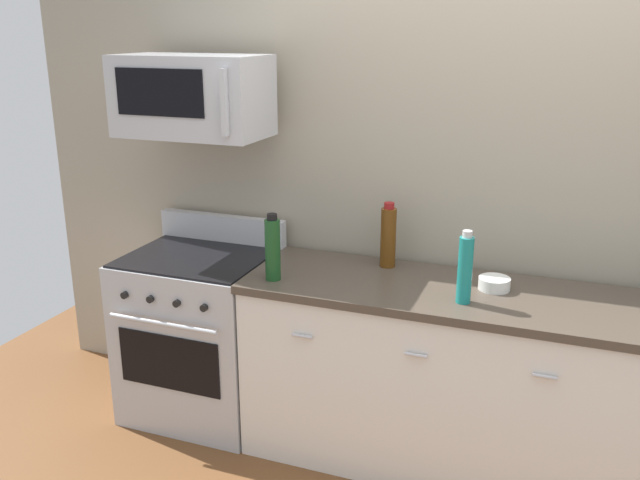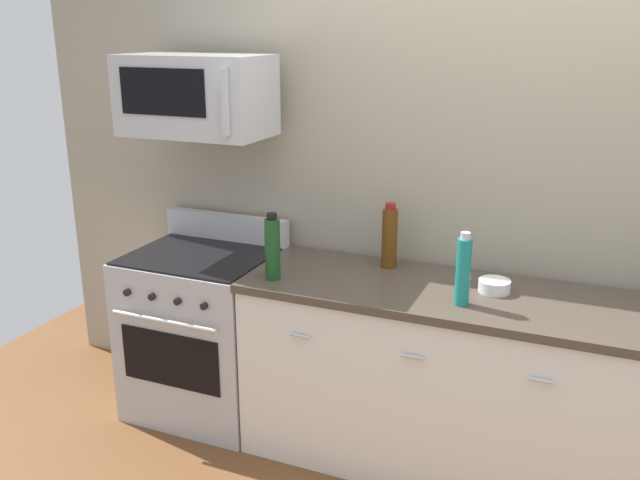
{
  "view_description": "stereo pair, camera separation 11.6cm",
  "coord_description": "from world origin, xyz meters",
  "px_view_note": "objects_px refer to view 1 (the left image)",
  "views": [
    {
      "loc": [
        0.29,
        -2.96,
        2.09
      ],
      "look_at": [
        -0.82,
        -0.05,
        1.1
      ],
      "focal_mm": 38.27,
      "sensor_mm": 36.0,
      "label": 1
    },
    {
      "loc": [
        0.39,
        -2.92,
        2.09
      ],
      "look_at": [
        -0.82,
        -0.05,
        1.1
      ],
      "focal_mm": 38.27,
      "sensor_mm": 36.0,
      "label": 2
    }
  ],
  "objects_px": {
    "range_oven": "(201,333)",
    "microwave": "(193,96)",
    "bottle_sparkling_teal": "(465,269)",
    "bottle_wine_amber": "(388,236)",
    "bowl_white_ceramic": "(495,283)",
    "bottle_wine_green": "(273,249)"
  },
  "relations": [
    {
      "from": "microwave",
      "to": "bottle_wine_green",
      "type": "xyz_separation_m",
      "value": [
        0.52,
        -0.22,
        -0.68
      ]
    },
    {
      "from": "range_oven",
      "to": "bottle_sparkling_teal",
      "type": "relative_size",
      "value": 3.24
    },
    {
      "from": "bottle_wine_amber",
      "to": "bowl_white_ceramic",
      "type": "xyz_separation_m",
      "value": [
        0.55,
        -0.13,
        -0.13
      ]
    },
    {
      "from": "bottle_sparkling_teal",
      "to": "bowl_white_ceramic",
      "type": "xyz_separation_m",
      "value": [
        0.11,
        0.21,
        -0.13
      ]
    },
    {
      "from": "bottle_wine_green",
      "to": "bowl_white_ceramic",
      "type": "bearing_deg",
      "value": 13.49
    },
    {
      "from": "bottle_wine_amber",
      "to": "bowl_white_ceramic",
      "type": "height_order",
      "value": "bottle_wine_amber"
    },
    {
      "from": "range_oven",
      "to": "microwave",
      "type": "height_order",
      "value": "microwave"
    },
    {
      "from": "range_oven",
      "to": "bottle_sparkling_teal",
      "type": "bearing_deg",
      "value": -5.59
    },
    {
      "from": "range_oven",
      "to": "bottle_wine_green",
      "type": "distance_m",
      "value": 0.82
    },
    {
      "from": "range_oven",
      "to": "microwave",
      "type": "relative_size",
      "value": 1.44
    },
    {
      "from": "bottle_sparkling_teal",
      "to": "bottle_wine_amber",
      "type": "distance_m",
      "value": 0.56
    },
    {
      "from": "bowl_white_ceramic",
      "to": "microwave",
      "type": "bearing_deg",
      "value": -179.13
    },
    {
      "from": "range_oven",
      "to": "bowl_white_ceramic",
      "type": "relative_size",
      "value": 7.33
    },
    {
      "from": "microwave",
      "to": "bottle_sparkling_teal",
      "type": "relative_size",
      "value": 2.26
    },
    {
      "from": "range_oven",
      "to": "microwave",
      "type": "xyz_separation_m",
      "value": [
        0.0,
        0.04,
        1.28
      ]
    },
    {
      "from": "range_oven",
      "to": "bottle_wine_green",
      "type": "xyz_separation_m",
      "value": [
        0.52,
        -0.17,
        0.61
      ]
    },
    {
      "from": "bottle_sparkling_teal",
      "to": "range_oven",
      "type": "bearing_deg",
      "value": 174.41
    },
    {
      "from": "bottle_sparkling_teal",
      "to": "bottle_wine_amber",
      "type": "height_order",
      "value": "bottle_wine_amber"
    },
    {
      "from": "bottle_sparkling_teal",
      "to": "microwave",
      "type": "bearing_deg",
      "value": 172.63
    },
    {
      "from": "range_oven",
      "to": "bottle_sparkling_teal",
      "type": "distance_m",
      "value": 1.56
    },
    {
      "from": "range_oven",
      "to": "bottle_wine_green",
      "type": "height_order",
      "value": "bottle_wine_green"
    },
    {
      "from": "bottle_sparkling_teal",
      "to": "bowl_white_ceramic",
      "type": "height_order",
      "value": "bottle_sparkling_teal"
    }
  ]
}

